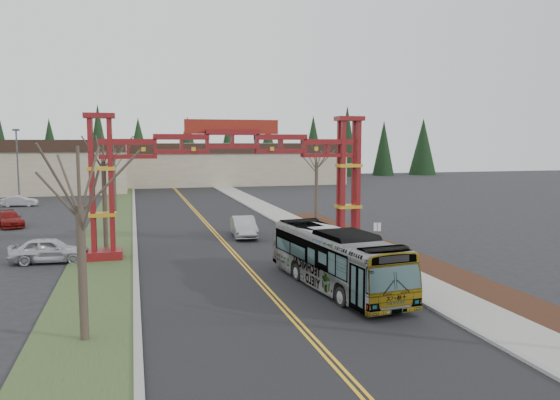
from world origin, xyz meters
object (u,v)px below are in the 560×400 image
object	(u,v)px
gateway_arch	(232,161)
parked_car_near_a	(50,250)
silver_sedan	(244,227)
barrel_north	(355,231)
transit_bus	(335,259)
bare_tree_median_mid	(103,163)
bare_tree_median_far	(114,160)
light_pole_far	(17,160)
parked_car_far_a	(20,201)
bare_tree_median_near	(80,206)
street_sign	(377,231)
retail_building_east	(226,163)
barrel_mid	(352,239)
bare_tree_right_far	(317,163)
barrel_south	(364,241)
parked_car_mid_a	(9,219)

from	to	relation	value
gateway_arch	parked_car_near_a	size ratio (longest dim) A/B	4.03
silver_sedan	barrel_north	world-z (taller)	silver_sedan
transit_bus	bare_tree_median_mid	size ratio (longest dim) A/B	1.36
bare_tree_median_far	transit_bus	bearing A→B (deg)	-71.38
transit_bus	light_pole_far	size ratio (longest dim) A/B	1.22
parked_car_far_a	bare_tree_median_near	size ratio (longest dim) A/B	0.53
street_sign	parked_car_far_a	bearing A→B (deg)	128.76
retail_building_east	transit_bus	distance (m)	72.21
gateway_arch	barrel_mid	distance (m)	10.19
gateway_arch	retail_building_east	bearing A→B (deg)	80.83
bare_tree_median_near	bare_tree_median_far	world-z (taller)	bare_tree_median_far
bare_tree_median_mid	light_pole_far	distance (m)	36.72
bare_tree_median_mid	transit_bus	bearing A→B (deg)	-48.44
bare_tree_median_mid	barrel_mid	bearing A→B (deg)	-7.70
bare_tree_median_near	bare_tree_right_far	size ratio (longest dim) A/B	0.95
parked_car_near_a	bare_tree_right_far	xyz separation A→B (m)	(21.09, 12.55, 4.55)
bare_tree_median_near	bare_tree_median_mid	distance (m)	17.05
parked_car_far_a	bare_tree_right_far	distance (m)	34.68
gateway_arch	bare_tree_median_mid	xyz separation A→B (m)	(-8.00, 2.82, -0.14)
gateway_arch	street_sign	size ratio (longest dim) A/B	9.12
gateway_arch	bare_tree_right_far	bearing A→B (deg)	51.46
bare_tree_median_mid	bare_tree_median_far	size ratio (longest dim) A/B	1.07
parked_car_far_a	bare_tree_median_mid	size ratio (longest dim) A/B	0.47
bare_tree_median_near	light_pole_far	xyz separation A→B (m)	(-11.63, 51.85, 0.14)
transit_bus	bare_tree_right_far	xyz separation A→B (m)	(6.70, 22.47, 3.83)
bare_tree_median_mid	bare_tree_median_far	distance (m)	20.80
bare_tree_median_near	barrel_south	xyz separation A→B (m)	(16.98, 13.76, -4.47)
transit_bus	parked_car_far_a	distance (m)	47.02
parked_car_mid_a	bare_tree_median_near	bearing A→B (deg)	-95.73
parked_car_near_a	bare_tree_median_far	distance (m)	24.25
bare_tree_median_near	street_sign	bearing A→B (deg)	34.49
silver_sedan	bare_tree_right_far	xyz separation A→B (m)	(8.15, 6.86, 4.55)
parked_car_far_a	street_sign	distance (m)	43.94
parked_car_mid_a	bare_tree_median_mid	size ratio (longest dim) A/B	0.57
gateway_arch	bare_tree_median_mid	size ratio (longest dim) A/B	2.32
parked_car_near_a	street_sign	bearing A→B (deg)	-92.72
street_sign	barrel_south	world-z (taller)	street_sign
silver_sedan	barrel_mid	xyz separation A→B (m)	(6.69, -5.11, -0.32)
street_sign	barrel_mid	world-z (taller)	street_sign
transit_bus	bare_tree_median_near	distance (m)	12.56
barrel_south	retail_building_east	bearing A→B (deg)	89.06
bare_tree_right_far	barrel_south	distance (m)	13.92
street_sign	transit_bus	bearing A→B (deg)	-127.66
gateway_arch	barrel_north	bearing A→B (deg)	19.08
transit_bus	light_pole_far	bearing A→B (deg)	109.22
parked_car_mid_a	barrel_north	size ratio (longest dim) A/B	4.58
parked_car_near_a	barrel_north	size ratio (longest dim) A/B	4.62
bare_tree_right_far	retail_building_east	bearing A→B (deg)	90.00
parked_car_near_a	bare_tree_median_near	world-z (taller)	bare_tree_median_near
gateway_arch	bare_tree_right_far	size ratio (longest dim) A/B	2.45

